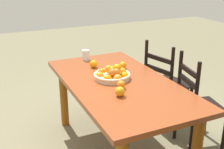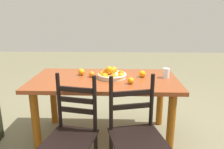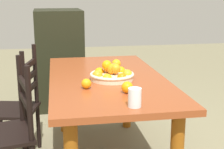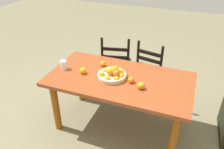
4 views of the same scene
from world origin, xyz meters
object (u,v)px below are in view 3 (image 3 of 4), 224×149
(chair_by_cabinet, at_px, (17,108))
(cabinet, at_px, (59,58))
(orange_loose_0, at_px, (127,87))
(dining_table, at_px, (107,90))
(drinking_glass, at_px, (135,98))
(chair_near_window, at_px, (5,134))
(fruit_bowl, at_px, (112,74))
(orange_loose_1, at_px, (116,64))
(orange_loose_2, at_px, (110,68))
(orange_loose_3, at_px, (86,84))

(chair_by_cabinet, height_order, cabinet, cabinet)
(orange_loose_0, bearing_deg, dining_table, 8.65)
(cabinet, relative_size, drinking_glass, 10.55)
(cabinet, bearing_deg, drinking_glass, -171.99)
(drinking_glass, bearing_deg, dining_table, 4.13)
(chair_near_window, distance_m, fruit_bowl, 0.88)
(orange_loose_1, xyz_separation_m, drinking_glass, (-1.00, 0.08, 0.02))
(chair_near_window, xyz_separation_m, cabinet, (1.90, -0.41, 0.14))
(chair_by_cabinet, distance_m, fruit_bowl, 0.89)
(drinking_glass, bearing_deg, orange_loose_1, -4.47)
(chair_by_cabinet, xyz_separation_m, orange_loose_2, (-0.08, -0.78, 0.33))
(dining_table, distance_m, orange_loose_0, 0.47)
(chair_by_cabinet, xyz_separation_m, drinking_glass, (-0.95, -0.78, 0.35))
(chair_near_window, distance_m, orange_loose_3, 0.65)
(chair_near_window, xyz_separation_m, orange_loose_2, (0.47, -0.81, 0.33))
(orange_loose_0, relative_size, orange_loose_3, 1.11)
(dining_table, bearing_deg, orange_loose_3, 147.16)
(orange_loose_3, xyz_separation_m, drinking_glass, (-0.42, -0.24, 0.02))
(orange_loose_0, bearing_deg, cabinet, 11.53)
(orange_loose_1, relative_size, drinking_glass, 0.71)
(chair_near_window, distance_m, cabinet, 1.95)
(fruit_bowl, height_order, orange_loose_3, fruit_bowl)
(dining_table, height_order, orange_loose_2, orange_loose_2)
(orange_loose_0, xyz_separation_m, orange_loose_3, (0.15, 0.26, -0.00))
(chair_near_window, relative_size, orange_loose_0, 12.31)
(chair_near_window, height_order, drinking_glass, chair_near_window)
(dining_table, bearing_deg, chair_by_cabinet, 72.08)
(orange_loose_0, distance_m, orange_loose_1, 0.73)
(orange_loose_3, bearing_deg, dining_table, -32.84)
(chair_by_cabinet, xyz_separation_m, fruit_bowl, (-0.32, -0.76, 0.34))
(fruit_bowl, xyz_separation_m, orange_loose_1, (0.37, -0.10, -0.00))
(chair_by_cabinet, distance_m, orange_loose_3, 0.83)
(chair_by_cabinet, height_order, orange_loose_2, chair_by_cabinet)
(cabinet, height_order, orange_loose_1, cabinet)
(chair_near_window, distance_m, orange_loose_1, 1.12)
(dining_table, xyz_separation_m, orange_loose_2, (0.15, -0.05, 0.15))
(chair_by_cabinet, relative_size, orange_loose_3, 13.67)
(orange_loose_0, xyz_separation_m, orange_loose_2, (0.60, 0.02, -0.00))
(dining_table, bearing_deg, orange_loose_0, -171.35)
(orange_loose_1, bearing_deg, fruit_bowl, 164.06)
(chair_near_window, height_order, orange_loose_2, chair_near_window)
(dining_table, bearing_deg, orange_loose_1, -24.36)
(chair_near_window, height_order, chair_by_cabinet, chair_by_cabinet)
(orange_loose_1, relative_size, orange_loose_2, 1.15)
(orange_loose_2, xyz_separation_m, drinking_glass, (-0.87, 0.00, 0.02))
(fruit_bowl, height_order, orange_loose_0, fruit_bowl)
(orange_loose_0, bearing_deg, chair_near_window, 81.32)
(cabinet, bearing_deg, fruit_bowl, -169.19)
(chair_by_cabinet, bearing_deg, orange_loose_1, 105.25)
(dining_table, relative_size, orange_loose_1, 21.06)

